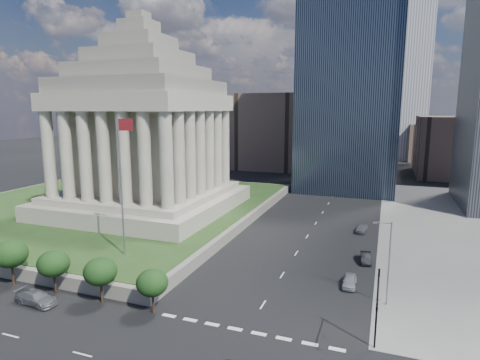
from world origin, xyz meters
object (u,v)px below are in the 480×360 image
at_px(flagpole, 122,178).
at_px(parked_sedan_mid, 366,258).
at_px(parked_sedan_near, 350,281).
at_px(parked_sedan_far, 362,228).
at_px(war_memorial, 143,114).
at_px(suv_grey, 36,298).
at_px(traffic_signal_ne, 377,305).
at_px(street_lamp_north, 388,258).

relative_size(flagpole, parked_sedan_mid, 4.68).
height_order(parked_sedan_near, parked_sedan_far, parked_sedan_far).
relative_size(war_memorial, flagpole, 1.95).
bearing_deg(suv_grey, parked_sedan_far, -34.48).
distance_m(war_memorial, traffic_signal_ne, 60.00).
bearing_deg(street_lamp_north, flagpole, -178.37).
distance_m(flagpole, parked_sedan_mid, 37.30).
relative_size(war_memorial, suv_grey, 7.23).
distance_m(traffic_signal_ne, parked_sedan_far, 39.79).
bearing_deg(traffic_signal_ne, suv_grey, -175.88).
bearing_deg(war_memorial, suv_grey, -76.23).
height_order(suv_grey, parked_sedan_far, suv_grey).
height_order(war_memorial, parked_sedan_near, war_memorial).
bearing_deg(traffic_signal_ne, parked_sedan_near, 103.22).
xyz_separation_m(war_memorial, parked_sedan_near, (43.00, -19.41, -20.68)).
bearing_deg(war_memorial, traffic_signal_ne, -36.42).
height_order(street_lamp_north, parked_sedan_mid, street_lamp_north).
bearing_deg(war_memorial, street_lamp_north, -25.92).
xyz_separation_m(suv_grey, parked_sedan_far, (33.93, 42.07, -0.04)).
xyz_separation_m(war_memorial, traffic_signal_ne, (46.50, -34.30, -16.15)).
distance_m(parked_sedan_near, parked_sedan_far, 24.48).
relative_size(street_lamp_north, parked_sedan_near, 2.38).
height_order(traffic_signal_ne, street_lamp_north, street_lamp_north).
height_order(traffic_signal_ne, parked_sedan_near, traffic_signal_ne).
distance_m(war_memorial, parked_sedan_near, 51.51).
relative_size(parked_sedan_near, parked_sedan_mid, 0.98).
distance_m(war_memorial, parked_sedan_far, 47.97).
distance_m(flagpole, parked_sedan_near, 33.54).
bearing_deg(war_memorial, parked_sedan_mid, -12.82).
relative_size(street_lamp_north, suv_grey, 1.85).
distance_m(flagpole, street_lamp_north, 35.95).
xyz_separation_m(traffic_signal_ne, suv_grey, (-37.43, -2.70, -4.47)).
bearing_deg(war_memorial, flagpole, -63.11).
bearing_deg(flagpole, parked_sedan_near, 8.47).
bearing_deg(suv_grey, flagpole, -9.03).
bearing_deg(flagpole, street_lamp_north, 1.63).
relative_size(war_memorial, street_lamp_north, 3.90).
height_order(traffic_signal_ne, suv_grey, traffic_signal_ne).
bearing_deg(parked_sedan_near, traffic_signal_ne, -78.11).
distance_m(war_memorial, street_lamp_north, 54.92).
distance_m(parked_sedan_near, parked_sedan_mid, 9.40).
relative_size(flagpole, traffic_signal_ne, 2.50).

